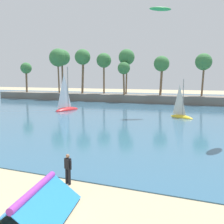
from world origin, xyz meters
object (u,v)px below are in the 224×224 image
(sailboat_near_shore, at_px, (181,114))
(sailboat_mid_bay, at_px, (67,106))
(folded_kite, at_px, (35,198))
(kite_aloft_drifting_left, at_px, (160,9))
(person_at_waterline, at_px, (68,168))

(sailboat_near_shore, height_order, sailboat_mid_bay, sailboat_mid_bay)
(folded_kite, relative_size, sailboat_near_shore, 0.80)
(folded_kite, distance_m, sailboat_mid_bay, 38.71)
(kite_aloft_drifting_left, bearing_deg, sailboat_near_shore, 117.18)
(folded_kite, bearing_deg, sailboat_near_shore, 89.76)
(folded_kite, distance_m, person_at_waterline, 3.81)
(folded_kite, bearing_deg, kite_aloft_drifting_left, 96.19)
(folded_kite, distance_m, sailboat_near_shore, 32.13)
(person_at_waterline, bearing_deg, sailboat_mid_bay, 122.72)
(sailboat_near_shore, relative_size, sailboat_mid_bay, 0.73)
(folded_kite, relative_size, kite_aloft_drifting_left, 1.40)
(person_at_waterline, xyz_separation_m, sailboat_mid_bay, (-18.99, 29.55, -0.11))
(folded_kite, distance_m, kite_aloft_drifting_left, 37.53)
(folded_kite, height_order, person_at_waterline, person_at_waterline)
(person_at_waterline, distance_m, sailboat_near_shore, 28.41)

